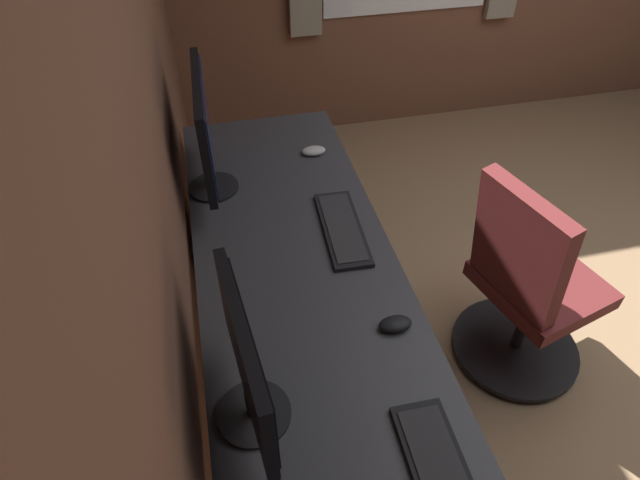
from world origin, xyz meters
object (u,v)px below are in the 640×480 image
(keyboard_main, at_px, (342,228))
(office_chair, at_px, (526,291))
(monitor_secondary, at_px, (247,365))
(mouse_main, at_px, (314,151))
(monitor_primary, at_px, (205,130))
(mouse_spare, at_px, (395,324))
(drawer_pedestal, at_px, (279,272))

(keyboard_main, height_order, office_chair, office_chair)
(monitor_secondary, bearing_deg, office_chair, -68.62)
(mouse_main, bearing_deg, monitor_primary, 108.73)
(mouse_spare, bearing_deg, monitor_primary, 29.72)
(drawer_pedestal, relative_size, keyboard_main, 1.63)
(mouse_main, distance_m, office_chair, 1.06)
(drawer_pedestal, distance_m, mouse_spare, 0.83)
(mouse_main, bearing_deg, monitor_secondary, 160.15)
(drawer_pedestal, relative_size, monitor_secondary, 1.47)
(monitor_primary, xyz_separation_m, keyboard_main, (-0.37, -0.44, -0.26))
(mouse_spare, relative_size, office_chair, 0.11)
(keyboard_main, bearing_deg, office_chair, -107.57)
(monitor_primary, height_order, monitor_secondary, monitor_primary)
(mouse_main, relative_size, office_chair, 0.11)
(mouse_spare, distance_m, office_chair, 0.77)
(monitor_secondary, bearing_deg, mouse_main, -19.85)
(monitor_primary, xyz_separation_m, mouse_spare, (-0.84, -0.48, -0.25))
(drawer_pedestal, height_order, monitor_secondary, monitor_secondary)
(monitor_secondary, bearing_deg, drawer_pedestal, -12.56)
(office_chair, bearing_deg, drawer_pedestal, 64.97)
(monitor_secondary, bearing_deg, keyboard_main, -32.19)
(monitor_primary, bearing_deg, office_chair, -117.33)
(monitor_primary, bearing_deg, mouse_spare, -150.28)
(monitor_primary, relative_size, office_chair, 0.58)
(office_chair, bearing_deg, mouse_spare, 110.53)
(keyboard_main, bearing_deg, monitor_secondary, 147.81)
(monitor_primary, bearing_deg, drawer_pedestal, -126.24)
(mouse_main, bearing_deg, keyboard_main, 179.00)
(monitor_primary, distance_m, mouse_main, 0.54)
(monitor_secondary, distance_m, keyboard_main, 0.82)
(keyboard_main, bearing_deg, mouse_main, -1.00)
(mouse_spare, bearing_deg, keyboard_main, 5.09)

